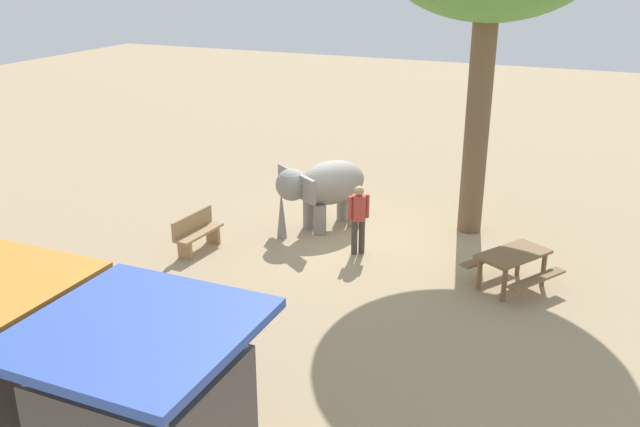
{
  "coord_description": "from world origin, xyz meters",
  "views": [
    {
      "loc": [
        -5.71,
        14.41,
        6.38
      ],
      "look_at": [
        0.21,
        0.78,
        0.8
      ],
      "focal_mm": 38.53,
      "sensor_mm": 36.0,
      "label": 1
    }
  ],
  "objects": [
    {
      "name": "ground_plane",
      "position": [
        0.0,
        0.0,
        0.0
      ],
      "size": [
        60.0,
        60.0,
        0.0
      ],
      "primitive_type": "plane",
      "color": "tan"
    },
    {
      "name": "picnic_table_near",
      "position": [
        -4.25,
        1.24,
        0.59
      ],
      "size": [
        2.04,
        2.05,
        0.78
      ],
      "rotation": [
        0.0,
        0.0,
        1.03
      ],
      "color": "brown",
      "rests_on": "ground_plane"
    },
    {
      "name": "market_stall_blue",
      "position": [
        -1.14,
        9.06,
        1.14
      ],
      "size": [
        2.5,
        2.5,
        2.52
      ],
      "color": "#59514C",
      "rests_on": "ground_plane"
    },
    {
      "name": "elephant",
      "position": [
        0.57,
        -0.23,
        1.09
      ],
      "size": [
        2.19,
        2.35,
        1.71
      ],
      "rotation": [
        0.0,
        0.0,
        0.96
      ],
      "color": "gray",
      "rests_on": "ground_plane"
    },
    {
      "name": "wooden_bench",
      "position": [
        2.7,
        2.17,
        0.47
      ],
      "size": [
        0.51,
        1.43,
        0.88
      ],
      "rotation": [
        0.0,
        0.0,
        1.49
      ],
      "color": "#9E7A51",
      "rests_on": "ground_plane"
    },
    {
      "name": "person_handler",
      "position": [
        -0.76,
        0.86,
        0.95
      ],
      "size": [
        0.4,
        0.37,
        1.62
      ],
      "rotation": [
        0.0,
        0.0,
        -0.83
      ],
      "color": "#3F3833",
      "rests_on": "ground_plane"
    }
  ]
}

